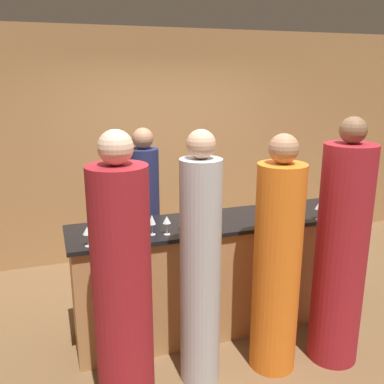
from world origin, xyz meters
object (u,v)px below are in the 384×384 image
object	(u,v)px
guest_2	(200,269)
guest_0	(122,292)
bartender	(145,223)
guest_1	(341,254)
wine_bottle_0	(132,219)
guest_3	(277,265)

from	to	relation	value
guest_2	guest_0	bearing A→B (deg)	-165.90
bartender	guest_1	world-z (taller)	guest_1
bartender	wine_bottle_0	distance (m)	0.80
guest_1	guest_2	size ratio (longest dim) A/B	1.03
guest_0	guest_1	distance (m)	1.72
guest_0	wine_bottle_0	bearing A→B (deg)	73.54
guest_2	wine_bottle_0	distance (m)	0.73
wine_bottle_0	guest_0	bearing A→B (deg)	-106.46
guest_3	wine_bottle_0	distance (m)	1.19
bartender	wine_bottle_0	size ratio (longest dim) A/B	6.28
guest_1	guest_3	bearing A→B (deg)	172.78
wine_bottle_0	guest_3	bearing A→B (deg)	-32.74
guest_1	bartender	bearing A→B (deg)	131.91
guest_1	wine_bottle_0	distance (m)	1.67
guest_2	guest_1	bearing A→B (deg)	-5.58
bartender	guest_2	size ratio (longest dim) A/B	0.93
guest_1	guest_0	bearing A→B (deg)	-178.73
bartender	guest_0	bearing A→B (deg)	71.67
guest_1	wine_bottle_0	xyz separation A→B (m)	(-1.50, 0.69, 0.23)
guest_0	guest_2	size ratio (longest dim) A/B	1.02
guest_3	wine_bottle_0	xyz separation A→B (m)	(-0.98, 0.63, 0.28)
bartender	guest_2	distance (m)	1.28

